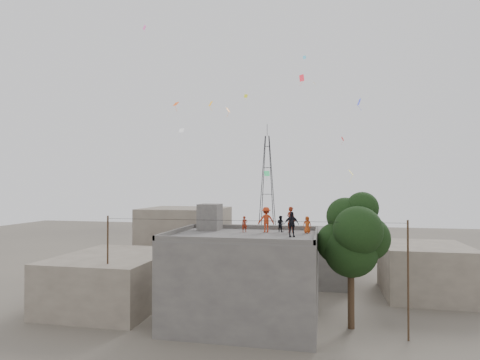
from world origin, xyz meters
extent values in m
plane|color=#4E4740|center=(0.00, 0.00, 0.00)|extent=(140.00, 140.00, 0.00)
cube|color=#4D4B48|center=(0.00, 0.00, 3.00)|extent=(10.00, 8.00, 6.00)
cube|color=#4A4846|center=(0.00, 0.00, 6.05)|extent=(10.00, 8.00, 0.10)
cube|color=#4D4B48|center=(0.00, 3.92, 6.25)|extent=(10.00, 0.15, 0.30)
cube|color=#4D4B48|center=(0.00, -3.92, 6.25)|extent=(10.00, 0.15, 0.30)
cube|color=#4D4B48|center=(4.92, 0.00, 6.25)|extent=(0.15, 8.00, 0.30)
cube|color=#4D4B48|center=(-4.92, 0.00, 6.25)|extent=(0.15, 8.00, 0.30)
cube|color=#4D4B48|center=(-3.20, 2.60, 7.10)|extent=(1.60, 1.80, 2.00)
cube|color=#695F53|center=(-11.00, 2.00, 2.00)|extent=(8.00, 10.00, 4.00)
cube|color=#4D4B48|center=(2.00, 14.00, 2.50)|extent=(12.00, 9.00, 5.00)
cube|color=#695F53|center=(-10.00, 16.00, 3.50)|extent=(9.00, 8.00, 7.00)
cube|color=#695F53|center=(14.00, 10.00, 2.20)|extent=(7.00, 8.00, 4.40)
cylinder|color=black|center=(7.20, 0.50, 2.00)|extent=(0.44, 0.44, 4.00)
cylinder|color=black|center=(7.35, 0.60, 3.60)|extent=(0.64, 0.91, 2.14)
sphere|color=black|center=(7.20, 0.50, 5.20)|extent=(3.60, 3.60, 3.60)
sphere|color=black|center=(8.30, 0.80, 6.00)|extent=(3.00, 3.00, 3.00)
sphere|color=black|center=(6.30, 1.00, 5.60)|extent=(2.80, 2.80, 2.80)
sphere|color=black|center=(7.60, -0.30, 6.60)|extent=(3.20, 3.20, 3.20)
sphere|color=black|center=(6.90, 1.40, 7.40)|extent=(2.60, 2.60, 2.60)
sphere|color=black|center=(8.00, 1.10, 8.00)|extent=(2.20, 2.20, 2.20)
cylinder|color=black|center=(-9.50, -1.50, 3.70)|extent=(0.12, 0.12, 7.40)
cylinder|color=black|center=(10.50, -1.00, 3.70)|extent=(0.12, 0.12, 7.40)
cylinder|color=black|center=(0.50, -1.25, 7.20)|extent=(20.00, 0.52, 0.02)
cylinder|color=black|center=(-4.85, 39.15, 9.00)|extent=(1.27, 1.27, 18.01)
cylinder|color=black|center=(-3.15, 39.15, 9.00)|extent=(1.27, 1.27, 18.01)
cylinder|color=black|center=(-3.15, 40.85, 9.00)|extent=(1.27, 1.27, 18.01)
cylinder|color=black|center=(-4.85, 40.85, 9.00)|extent=(1.27, 1.27, 18.01)
cube|color=black|center=(-4.00, 40.00, 3.60)|extent=(2.36, 0.08, 0.08)
cube|color=black|center=(-4.00, 40.00, 3.60)|extent=(0.08, 2.36, 0.08)
cube|color=black|center=(-4.00, 40.00, 8.10)|extent=(1.81, 0.08, 0.08)
cube|color=black|center=(-4.00, 40.00, 8.10)|extent=(0.08, 1.81, 0.08)
cube|color=black|center=(-4.00, 40.00, 12.60)|extent=(1.26, 0.08, 0.08)
cube|color=black|center=(-4.00, 40.00, 12.60)|extent=(0.08, 1.26, 0.08)
cube|color=black|center=(-4.00, 40.00, 16.20)|extent=(0.82, 0.08, 0.08)
cube|color=black|center=(-4.00, 40.00, 16.20)|extent=(0.08, 0.82, 0.08)
cylinder|color=black|center=(-4.00, 40.00, 19.00)|extent=(0.08, 0.08, 2.00)
imported|color=maroon|center=(3.10, 2.00, 7.05)|extent=(0.83, 0.75, 1.89)
imported|color=#C34716|center=(4.26, 1.89, 6.71)|extent=(0.63, 0.44, 1.22)
imported|color=black|center=(2.30, 2.28, 6.70)|extent=(0.74, 0.70, 1.21)
imported|color=black|center=(3.33, -0.38, 6.94)|extent=(1.06, 0.68, 1.68)
imported|color=#B43214|center=(1.29, 1.92, 7.02)|extent=(1.35, 1.03, 1.85)
imported|color=maroon|center=(-0.26, 1.59, 6.69)|extent=(0.51, 0.45, 1.18)
plane|color=orange|center=(-3.07, 7.98, 16.40)|extent=(0.33, 0.54, 0.43)
plane|color=#FF283A|center=(3.71, 5.32, 18.24)|extent=(0.44, 0.43, 0.52)
plane|color=yellow|center=(-2.44, 13.21, 18.80)|extent=(0.42, 0.38, 0.30)
plane|color=#2732E2|center=(8.11, 4.47, 15.93)|extent=(0.28, 0.55, 0.50)
plane|color=silver|center=(-9.08, 12.18, 15.29)|extent=(0.54, 0.31, 0.44)
plane|color=gold|center=(4.55, 14.11, 20.24)|extent=(0.09, 0.37, 0.36)
plane|color=#31B868|center=(0.96, 4.63, 10.50)|extent=(0.47, 0.31, 0.42)
plane|color=red|center=(7.07, 9.17, 13.67)|extent=(0.25, 0.42, 0.35)
plane|color=#E85118|center=(-5.07, 0.16, 15.47)|extent=(0.50, 0.44, 0.30)
plane|color=#4CBCE4|center=(3.48, 15.00, 23.00)|extent=(0.32, 0.08, 0.31)
plane|color=#FF50B7|center=(-9.13, 3.46, 22.67)|extent=(0.21, 0.39, 0.33)
plane|color=yellow|center=(7.43, 3.65, 10.50)|extent=(0.44, 0.59, 0.42)
plane|color=#FFA71A|center=(-2.64, 0.83, 15.52)|extent=(0.43, 0.45, 0.38)
camera|label=1|loc=(5.49, -27.27, 9.49)|focal=30.00mm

